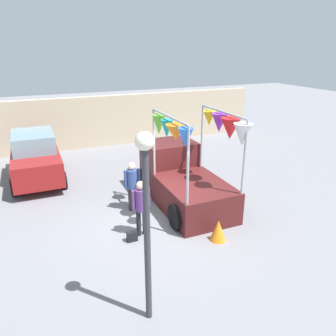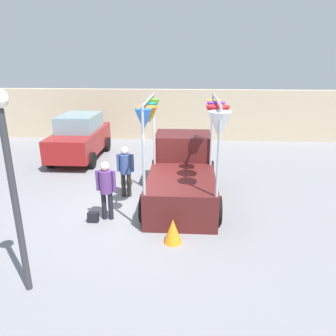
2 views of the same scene
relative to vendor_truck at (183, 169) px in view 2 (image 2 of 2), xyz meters
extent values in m
plane|color=slate|center=(-1.27, -1.07, -0.93)|extent=(60.00, 60.00, 0.00)
cube|color=#4C1919|center=(-0.02, -0.97, -0.43)|extent=(1.90, 2.60, 1.00)
cube|color=#4C1919|center=(-0.02, 1.03, -0.03)|extent=(1.80, 1.40, 1.80)
cube|color=#8CB2C6|center=(-0.02, 1.03, 0.42)|extent=(1.76, 1.37, 0.60)
cylinder|color=black|center=(-0.97, 1.38, -0.55)|extent=(0.22, 0.76, 0.76)
cylinder|color=black|center=(0.93, 1.38, -0.55)|extent=(0.22, 0.76, 0.76)
cylinder|color=black|center=(-0.97, -1.67, -0.55)|extent=(0.22, 0.76, 0.76)
cylinder|color=black|center=(0.93, -1.67, -0.55)|extent=(0.22, 0.76, 0.76)
cylinder|color=#A5A5AD|center=(-0.89, 0.25, 1.14)|extent=(0.07, 0.07, 2.15)
cylinder|color=#A5A5AD|center=(0.85, 0.25, 1.14)|extent=(0.07, 0.07, 2.15)
cylinder|color=#A5A5AD|center=(-0.89, -2.19, 1.14)|extent=(0.07, 0.07, 2.15)
cylinder|color=#A5A5AD|center=(0.85, -2.19, 1.14)|extent=(0.07, 0.07, 2.15)
cylinder|color=#A5A5AD|center=(-0.89, -0.97, 2.22)|extent=(0.07, 2.44, 0.07)
cylinder|color=#A5A5AD|center=(0.85, -0.97, 2.22)|extent=(0.07, 2.44, 0.07)
cone|color=blue|center=(-0.89, -2.02, 1.88)|extent=(0.46, 0.46, 0.50)
cone|color=white|center=(0.85, -2.02, 1.77)|extent=(0.74, 0.74, 0.62)
cone|color=orange|center=(-0.89, -1.41, 1.88)|extent=(0.76, 0.76, 0.43)
cone|color=red|center=(0.85, -1.41, 1.81)|extent=(0.83, 0.83, 0.63)
cone|color=teal|center=(-0.89, -0.80, 1.83)|extent=(0.50, 0.50, 0.53)
cone|color=purple|center=(0.85, -0.80, 1.85)|extent=(0.67, 0.67, 0.58)
cone|color=#66CC33|center=(-0.89, -0.19, 1.82)|extent=(0.60, 0.60, 0.61)
cone|color=yellow|center=(0.85, -0.19, 1.88)|extent=(0.54, 0.54, 0.46)
cube|color=maroon|center=(-4.45, 3.83, -0.16)|extent=(1.70, 4.00, 0.90)
cube|color=#72939E|center=(-4.45, 3.98, 0.62)|extent=(1.50, 2.10, 0.66)
cylinder|color=black|center=(-5.30, 5.08, -0.61)|extent=(0.18, 0.64, 0.64)
cylinder|color=black|center=(-3.60, 5.08, -0.61)|extent=(0.18, 0.64, 0.64)
cylinder|color=black|center=(-5.30, 2.58, -0.61)|extent=(0.18, 0.64, 0.64)
cylinder|color=black|center=(-3.60, 2.58, -0.61)|extent=(0.18, 0.64, 0.64)
cylinder|color=black|center=(-2.07, -1.59, -0.54)|extent=(0.13, 0.13, 0.78)
cylinder|color=black|center=(-1.89, -1.59, -0.54)|extent=(0.13, 0.13, 0.78)
cylinder|color=#593372|center=(-1.98, -1.59, 0.15)|extent=(0.34, 0.34, 0.61)
sphere|color=beige|center=(-1.98, -1.59, 0.57)|extent=(0.23, 0.23, 0.23)
cylinder|color=#593372|center=(-2.20, -1.59, 0.18)|extent=(0.09, 0.09, 0.55)
cylinder|color=#593372|center=(-1.76, -1.59, 0.18)|extent=(0.09, 0.09, 0.55)
cylinder|color=#2D2823|center=(-1.84, -0.06, -0.55)|extent=(0.13, 0.13, 0.77)
cylinder|color=#2D2823|center=(-1.66, -0.06, -0.55)|extent=(0.13, 0.13, 0.77)
cylinder|color=#33477F|center=(-1.75, -0.06, 0.15)|extent=(0.34, 0.34, 0.61)
sphere|color=beige|center=(-1.75, -0.06, 0.57)|extent=(0.23, 0.23, 0.23)
cylinder|color=#33477F|center=(-1.97, -0.06, 0.18)|extent=(0.09, 0.09, 0.55)
cylinder|color=#33477F|center=(-1.53, -0.06, 0.18)|extent=(0.09, 0.09, 0.55)
cube|color=black|center=(-2.33, -1.79, -0.79)|extent=(0.28, 0.16, 0.28)
cylinder|color=#333338|center=(-2.82, -4.47, 0.77)|extent=(0.12, 0.12, 3.41)
cube|color=tan|center=(-1.27, 7.58, 0.37)|extent=(18.00, 0.36, 2.60)
cone|color=orange|center=(-0.17, -2.67, -0.63)|extent=(0.55, 0.55, 0.60)
camera|label=1|loc=(-4.44, -9.22, 4.06)|focal=35.00mm
camera|label=2|loc=(0.14, -9.46, 3.26)|focal=35.00mm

